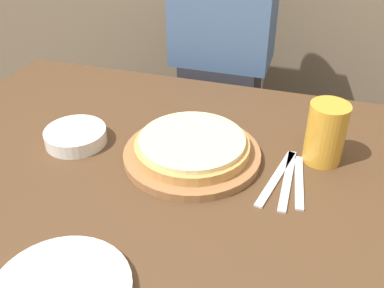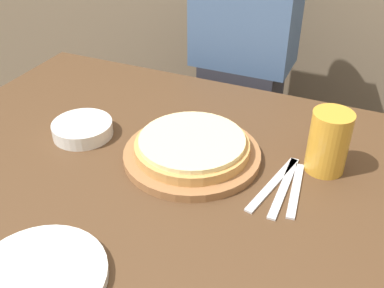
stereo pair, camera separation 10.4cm
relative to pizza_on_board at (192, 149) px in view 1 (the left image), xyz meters
The scene contains 8 objects.
dining_table 0.41m from the pizza_on_board, 115.83° to the right, with size 1.28×1.02×0.74m.
pizza_on_board is the anchor object (origin of this frame).
beer_glass 0.31m from the pizza_on_board, 16.02° to the left, with size 0.09×0.09×0.15m.
side_bowl 0.30m from the pizza_on_board, behind, with size 0.15×0.15×0.04m.
fork 0.20m from the pizza_on_board, ahead, with size 0.06×0.22×0.00m.
dinner_knife 0.23m from the pizza_on_board, ahead, with size 0.02×0.22×0.00m.
spoon 0.25m from the pizza_on_board, ahead, with size 0.04×0.19×0.00m.
diner_person 0.64m from the pizza_on_board, 97.12° to the left, with size 0.34×0.20×1.32m.
Camera 1 is at (0.30, -0.73, 1.37)m, focal length 42.00 mm.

